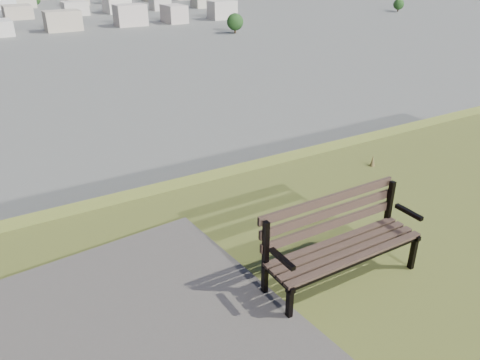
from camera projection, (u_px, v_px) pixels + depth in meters
park_bench at (339, 237)px, 4.53m from camera, size 1.64×0.53×0.86m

